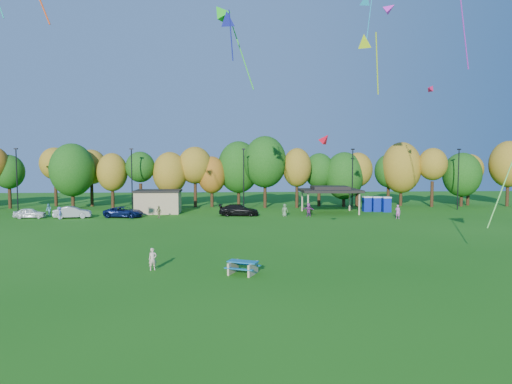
{
  "coord_description": "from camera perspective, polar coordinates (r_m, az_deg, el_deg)",
  "views": [
    {
      "loc": [
        0.03,
        -26.01,
        7.38
      ],
      "look_at": [
        1.85,
        6.0,
        5.15
      ],
      "focal_mm": 32.0,
      "sensor_mm": 36.0,
      "label": 1
    }
  ],
  "objects": [
    {
      "name": "kite_12",
      "position": [
        41.9,
        -4.43,
        21.39
      ],
      "size": [
        4.18,
        2.84,
        7.45
      ],
      "color": "#1CBD19"
    },
    {
      "name": "ground",
      "position": [
        27.04,
        -3.27,
        -11.86
      ],
      "size": [
        160.0,
        160.0,
        0.0
      ],
      "primitive_type": "plane",
      "color": "#19600F",
      "rests_on": "ground"
    },
    {
      "name": "car_d",
      "position": [
        60.79,
        -2.16,
        -2.26
      ],
      "size": [
        5.45,
        2.59,
        1.53
      ],
      "primitive_type": "imported",
      "rotation": [
        0.0,
        0.0,
        1.49
      ],
      "color": "black",
      "rests_on": "ground"
    },
    {
      "name": "far_person_5",
      "position": [
        62.25,
        -23.37,
        -2.43
      ],
      "size": [
        0.88,
        1.14,
        1.55
      ],
      "primitive_type": "imported",
      "rotation": [
        0.0,
        0.0,
        5.05
      ],
      "color": "#535FB8",
      "rests_on": "ground"
    },
    {
      "name": "kite_14",
      "position": [
        41.49,
        13.46,
        17.91
      ],
      "size": [
        2.08,
        3.22,
        5.47
      ],
      "color": "#C4E918"
    },
    {
      "name": "lamp_posts",
      "position": [
        66.09,
        -1.55,
        1.83
      ],
      "size": [
        64.5,
        0.25,
        9.09
      ],
      "color": "black",
      "rests_on": "ground"
    },
    {
      "name": "car_b",
      "position": [
        62.77,
        -21.96,
        -2.37
      ],
      "size": [
        4.76,
        2.42,
        1.5
      ],
      "primitive_type": "imported",
      "rotation": [
        0.0,
        0.0,
        1.76
      ],
      "color": "#ACACB2",
      "rests_on": "ground"
    },
    {
      "name": "far_person_1",
      "position": [
        66.2,
        -24.5,
        -2.05
      ],
      "size": [
        1.02,
        1.0,
        1.66
      ],
      "primitive_type": "imported",
      "rotation": [
        0.0,
        0.0,
        5.6
      ],
      "color": "teal",
      "rests_on": "ground"
    },
    {
      "name": "far_person_4",
      "position": [
        59.97,
        3.61,
        -2.29
      ],
      "size": [
        0.89,
        0.66,
        1.67
      ],
      "primitive_type": "imported",
      "rotation": [
        0.0,
        0.0,
        0.16
      ],
      "color": "#618259",
      "rests_on": "ground"
    },
    {
      "name": "kite_8",
      "position": [
        51.3,
        16.43,
        21.19
      ],
      "size": [
        1.82,
        1.64,
        1.52
      ],
      "color": "#E726CA"
    },
    {
      "name": "pavilion",
      "position": [
        64.68,
        9.22,
        0.25
      ],
      "size": [
        8.2,
        6.2,
        3.77
      ],
      "color": "tan",
      "rests_on": "ground"
    },
    {
      "name": "car_a",
      "position": [
        64.96,
        -26.41,
        -2.38
      ],
      "size": [
        3.96,
        1.91,
        1.3
      ],
      "primitive_type": "imported",
      "rotation": [
        0.0,
        0.0,
        1.67
      ],
      "color": "white",
      "rests_on": "ground"
    },
    {
      "name": "car_c",
      "position": [
        61.44,
        -16.2,
        -2.42
      ],
      "size": [
        5.31,
        3.07,
        1.39
      ],
      "primitive_type": "imported",
      "rotation": [
        0.0,
        0.0,
        1.41
      ],
      "color": "#0C1849",
      "rests_on": "ground"
    },
    {
      "name": "porta_potties",
      "position": [
        67.85,
        14.81,
        -1.46
      ],
      "size": [
        3.75,
        1.97,
        2.18
      ],
      "color": "#0B219B",
      "rests_on": "ground"
    },
    {
      "name": "kite_flyer",
      "position": [
        31.71,
        -12.79,
        -8.18
      ],
      "size": [
        0.64,
        0.54,
        1.5
      ],
      "primitive_type": "imported",
      "rotation": [
        0.0,
        0.0,
        0.39
      ],
      "color": "beige",
      "rests_on": "ground"
    },
    {
      "name": "utility_building",
      "position": [
        65.05,
        -12.12,
        -1.17
      ],
      "size": [
        6.3,
        4.3,
        3.25
      ],
      "color": "tan",
      "rests_on": "ground"
    },
    {
      "name": "far_person_2",
      "position": [
        59.61,
        -12.06,
        -2.46
      ],
      "size": [
        0.95,
        0.89,
        1.57
      ],
      "primitive_type": "imported",
      "rotation": [
        0.0,
        0.0,
        5.57
      ],
      "color": "#898E57",
      "rests_on": "ground"
    },
    {
      "name": "far_person_3",
      "position": [
        60.32,
        6.59,
        -2.21
      ],
      "size": [
        1.66,
        1.39,
        1.79
      ],
      "primitive_type": "imported",
      "rotation": [
        0.0,
        0.0,
        5.67
      ],
      "color": "#863781",
      "rests_on": "ground"
    },
    {
      "name": "kite_4",
      "position": [
        35.0,
        8.65,
        6.58
      ],
      "size": [
        1.37,
        1.28,
        1.09
      ],
      "color": "red"
    },
    {
      "name": "far_person_0",
      "position": [
        60.2,
        17.3,
        -2.38
      ],
      "size": [
        0.77,
        0.77,
        1.79
      ],
      "primitive_type": "imported",
      "rotation": [
        0.0,
        0.0,
        2.36
      ],
      "color": "#C95FBB",
      "rests_on": "ground"
    },
    {
      "name": "kite_13",
      "position": [
        58.05,
        21.07,
        12.04
      ],
      "size": [
        1.42,
        1.26,
        1.16
      ],
      "color": "#BB1641"
    },
    {
      "name": "tree_line",
      "position": [
        71.55,
        -4.11,
        2.8
      ],
      "size": [
        93.57,
        10.55,
        11.15
      ],
      "color": "black",
      "rests_on": "ground"
    },
    {
      "name": "kite_3",
      "position": [
        41.3,
        -3.56,
        20.88
      ],
      "size": [
        1.74,
        2.94,
        4.6
      ],
      "color": "#1B1F96"
    },
    {
      "name": "picnic_table",
      "position": [
        30.01,
        -1.65,
        -9.29
      ],
      "size": [
        2.45,
        2.28,
        0.85
      ],
      "rotation": [
        0.0,
        0.0,
        -0.43
      ],
      "color": "tan",
      "rests_on": "ground"
    }
  ]
}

